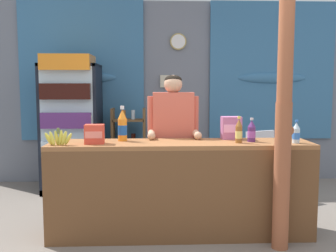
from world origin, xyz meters
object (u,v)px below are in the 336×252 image
Objects in this scene: shopkeeper at (173,130)px; soda_bottle_grape_soda at (252,132)px; snack_box_wafer at (231,128)px; stall_counter at (181,181)px; soda_bottle_orange_soda at (122,126)px; soda_bottle_iced_tea at (239,132)px; bottle_shelf_rack at (129,146)px; snack_box_crackers at (94,134)px; drink_fridge at (71,117)px; plastic_lawn_chair at (253,158)px; banana_bunch at (58,138)px; timber_post at (284,109)px; soda_bottle_water at (296,133)px.

shopkeeper is 6.75× the size of soda_bottle_grape_soda.
soda_bottle_grape_soda is 0.25m from snack_box_wafer.
stall_counter is 0.77m from soda_bottle_orange_soda.
soda_bottle_iced_tea is at bearing -153.33° from soda_bottle_grape_soda.
snack_box_wafer is at bearing -55.64° from bottle_shelf_rack.
soda_bottle_orange_soda is 1.10m from soda_bottle_iced_tea.
soda_bottle_iced_tea reaches higher than bottle_shelf_rack.
snack_box_crackers is (-0.24, -0.18, -0.05)m from soda_bottle_orange_soda.
plastic_lawn_chair is (2.40, -0.32, -0.51)m from drink_fridge.
bottle_shelf_rack is at bearing 75.43° from banana_bunch.
soda_bottle_orange_soda is at bearing -175.32° from snack_box_wafer.
timber_post is 10.35× the size of soda_bottle_iced_tea.
bottle_shelf_rack is at bearing 107.26° from stall_counter.
snack_box_wafer is at bearing -37.50° from drink_fridge.
soda_bottle_orange_soda reaches higher than soda_bottle_grape_soda.
snack_box_wafer is at bearing -115.39° from plastic_lawn_chair.
soda_bottle_grape_soda reaches higher than stall_counter.
timber_post reaches higher than plastic_lawn_chair.
shopkeeper reaches higher than stall_counter.
snack_box_wafer is at bearing 4.68° from soda_bottle_orange_soda.
drink_fridge reaches higher than shopkeeper.
bottle_shelf_rack is at bearing 111.34° from shopkeeper.
shopkeeper is 5.75× the size of banana_bunch.
snack_box_wafer is at bearing 121.48° from timber_post.
banana_bunch is (-1.96, 0.21, -0.27)m from timber_post.
soda_bottle_water is 0.53m from soda_bottle_iced_tea.
soda_bottle_grape_soda is at bearing -52.21° from snack_box_wafer.
drink_fridge is at bearing 97.77° from banana_bunch.
soda_bottle_orange_soda is 1.23m from soda_bottle_grape_soda.
drink_fridge is at bearing 142.50° from snack_box_wafer.
soda_bottle_grape_soda is 1.02× the size of snack_box_wafer.
plastic_lawn_chair is at bearing 33.95° from banana_bunch.
snack_box_wafer is at bearing 11.78° from banana_bunch.
stall_counter is at bearing -172.40° from soda_bottle_grape_soda.
snack_box_crackers is (-0.75, -0.49, 0.02)m from shopkeeper.
soda_bottle_orange_soda is 1.91× the size of snack_box_crackers.
snack_box_wafer is (-0.02, 0.27, 0.01)m from soda_bottle_iced_tea.
soda_bottle_iced_tea reaches higher than stall_counter.
timber_post reaches higher than soda_bottle_orange_soda.
stall_counter is 1.15m from soda_bottle_water.
drink_fridge reaches higher than snack_box_wafer.
banana_bunch is at bearing -104.57° from bottle_shelf_rack.
banana_bunch reaches higher than stall_counter.
stall_counter is at bearing 179.12° from soda_bottle_water.
shopkeeper reaches higher than snack_box_crackers.
soda_bottle_water is at bearing -29.31° from snack_box_wafer.
soda_bottle_orange_soda is at bearing -88.56° from bottle_shelf_rack.
soda_bottle_orange_soda is 0.61m from banana_bunch.
timber_post is at bearing -96.51° from plastic_lawn_chair.
soda_bottle_iced_tea reaches higher than snack_box_wafer.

